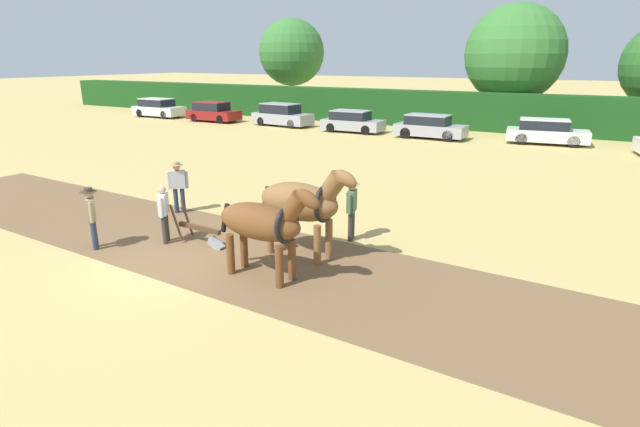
% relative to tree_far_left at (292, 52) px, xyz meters
% --- Properties ---
extents(ground_plane, '(240.00, 240.00, 0.00)m').
position_rel_tree_far_left_xyz_m(ground_plane, '(17.45, -33.15, -5.24)').
color(ground_plane, tan).
extents(plowed_furrow_strip, '(23.85, 5.37, 0.01)m').
position_rel_tree_far_left_xyz_m(plowed_furrow_strip, '(16.31, -31.59, -5.24)').
color(plowed_furrow_strip, brown).
rests_on(plowed_furrow_strip, ground).
extents(hedgerow, '(79.65, 1.83, 2.51)m').
position_rel_tree_far_left_xyz_m(hedgerow, '(17.45, -5.35, -3.99)').
color(hedgerow, '#194719').
rests_on(hedgerow, ground).
extents(tree_far_left, '(6.04, 6.04, 8.27)m').
position_rel_tree_far_left_xyz_m(tree_far_left, '(0.00, 0.00, 0.00)').
color(tree_far_left, '#423323').
rests_on(tree_far_left, ground).
extents(tree_left, '(6.85, 6.85, 8.45)m').
position_rel_tree_far_left_xyz_m(tree_left, '(19.96, -2.13, -0.22)').
color(tree_left, brown).
rests_on(tree_left, ground).
extents(draft_horse_lead_left, '(2.78, 0.95, 2.30)m').
position_rel_tree_far_left_xyz_m(draft_horse_lead_left, '(19.93, -32.52, -3.94)').
color(draft_horse_lead_left, brown).
rests_on(draft_horse_lead_left, ground).
extents(draft_horse_lead_right, '(2.83, 1.07, 2.41)m').
position_rel_tree_far_left_xyz_m(draft_horse_lead_right, '(20.00, -30.99, -3.85)').
color(draft_horse_lead_right, brown).
rests_on(draft_horse_lead_right, ground).
extents(plow, '(1.67, 0.48, 1.13)m').
position_rel_tree_far_left_xyz_m(plow, '(17.31, -31.64, -4.92)').
color(plow, '#4C331E').
rests_on(plow, ground).
extents(farmer_at_plow, '(0.43, 0.54, 1.58)m').
position_rel_tree_far_left_xyz_m(farmer_at_plow, '(16.29, -31.98, -4.34)').
color(farmer_at_plow, '#38332D').
rests_on(farmer_at_plow, ground).
extents(farmer_beside_team, '(0.42, 0.64, 1.67)m').
position_rel_tree_far_left_xyz_m(farmer_beside_team, '(20.54, -29.35, -4.27)').
color(farmer_beside_team, '#38332D').
rests_on(farmer_beside_team, ground).
extents(farmer_onlooker_left, '(0.53, 0.44, 1.63)m').
position_rel_tree_far_left_xyz_m(farmer_onlooker_left, '(15.01, -33.20, -4.30)').
color(farmer_onlooker_left, '#28334C').
rests_on(farmer_onlooker_left, ground).
extents(farmer_onlooker_right, '(0.53, 0.45, 1.65)m').
position_rel_tree_far_left_xyz_m(farmer_onlooker_right, '(14.65, -29.78, -4.29)').
color(farmer_onlooker_right, '#28334C').
rests_on(farmer_onlooker_right, ground).
extents(parked_car_far_left, '(4.46, 1.90, 1.54)m').
position_rel_tree_far_left_xyz_m(parked_car_far_left, '(-6.52, -10.65, -4.50)').
color(parked_car_far_left, silver).
rests_on(parked_car_far_left, ground).
extents(parked_car_left, '(4.15, 1.91, 1.51)m').
position_rel_tree_far_left_xyz_m(parked_car_left, '(-0.50, -10.72, -4.52)').
color(parked_car_left, maroon).
rests_on(parked_car_left, ground).
extents(parked_car_center_left, '(4.61, 2.11, 1.61)m').
position_rel_tree_far_left_xyz_m(parked_car_center_left, '(5.61, -10.28, -4.48)').
color(parked_car_center_left, '#9E9EA8').
rests_on(parked_car_center_left, ground).
extents(parked_car_center, '(4.11, 1.88, 1.43)m').
position_rel_tree_far_left_xyz_m(parked_car_center, '(11.48, -10.63, -4.56)').
color(parked_car_center, '#9E9EA8').
rests_on(parked_car_center, ground).
extents(parked_car_center_right, '(4.26, 1.78, 1.44)m').
position_rel_tree_far_left_xyz_m(parked_car_center_right, '(16.83, -10.76, -4.54)').
color(parked_car_center_right, '#9E9EA8').
rests_on(parked_car_center_right, ground).
extents(parked_car_right, '(4.56, 2.28, 1.43)m').
position_rel_tree_far_left_xyz_m(parked_car_right, '(23.32, -9.59, -4.55)').
color(parked_car_right, silver).
rests_on(parked_car_right, ground).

